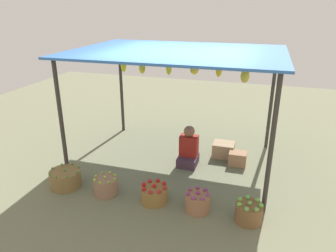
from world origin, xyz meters
name	(u,v)px	position (x,y,z in m)	size (l,w,h in m)	color
ground_plane	(176,161)	(0.00, 0.00, 0.00)	(14.00, 14.00, 0.00)	#707256
market_stall_structure	(178,58)	(0.00, 0.02, 2.01)	(3.66, 2.67, 2.15)	#38332D
vendor_person	(189,150)	(0.25, -0.06, 0.30)	(0.36, 0.44, 0.78)	#442E40
basket_green_chilies	(66,178)	(-1.55, -1.44, 0.14)	(0.52, 0.52, 0.32)	olive
basket_limes	(106,186)	(-0.79, -1.45, 0.14)	(0.39, 0.39, 0.32)	#926D52
basket_red_apples	(154,194)	(0.04, -1.42, 0.13)	(0.43, 0.43, 0.31)	olive
basket_purple_onions	(198,202)	(0.73, -1.45, 0.15)	(0.38, 0.38, 0.33)	#9C6B4A
basket_green_apples	(249,212)	(1.48, -1.49, 0.15)	(0.38, 0.38, 0.34)	brown
wooden_crate_near_vendor	(238,159)	(1.16, 0.18, 0.13)	(0.33, 0.26, 0.26)	#A37655
wooden_crate_stacked_rear	(223,150)	(0.86, 0.46, 0.15)	(0.42, 0.36, 0.29)	tan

